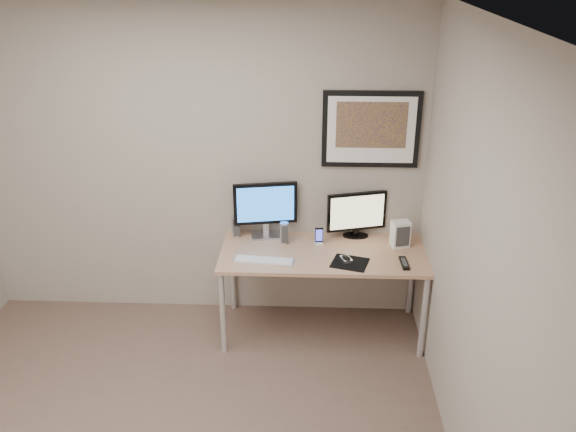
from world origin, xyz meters
name	(u,v)px	position (x,y,z in m)	size (l,w,h in m)	color
room	(159,181)	(0.00, 0.45, 1.64)	(3.60, 3.60, 3.60)	white
desk	(323,259)	(1.00, 1.35, 0.66)	(1.60, 0.70, 0.73)	#99664A
framed_art	(371,129)	(1.35, 1.68, 1.62)	(0.75, 0.04, 0.60)	black
monitor_large	(265,207)	(0.53, 1.61, 0.99)	(0.51, 0.20, 0.47)	#B2B2B7
monitor_tv	(357,214)	(1.27, 1.63, 0.94)	(0.48, 0.16, 0.39)	black
speaker_left	(236,226)	(0.29, 1.61, 0.82)	(0.07, 0.07, 0.18)	#B2B2B7
speaker_right	(284,233)	(0.69, 1.50, 0.82)	(0.07, 0.07, 0.17)	#B2B2B7
phone_dock	(319,236)	(0.97, 1.49, 0.80)	(0.07, 0.07, 0.14)	black
keyboard	(264,260)	(0.55, 1.18, 0.74)	(0.45, 0.12, 0.02)	silver
mousepad	(350,263)	(1.20, 1.18, 0.73)	(0.26, 0.23, 0.00)	black
mouse	(346,258)	(1.17, 1.21, 0.75)	(0.06, 0.11, 0.04)	black
remote	(404,263)	(1.60, 1.17, 0.74)	(0.05, 0.19, 0.02)	black
fan_unit	(400,234)	(1.61, 1.48, 0.84)	(0.14, 0.10, 0.21)	silver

